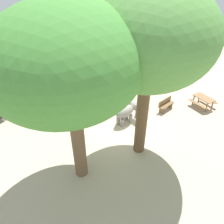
{
  "coord_description": "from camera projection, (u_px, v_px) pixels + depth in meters",
  "views": [
    {
      "loc": [
        -9.47,
        -5.08,
        8.87
      ],
      "look_at": [
        0.37,
        1.25,
        0.8
      ],
      "focal_mm": 34.53,
      "sensor_mm": 36.0,
      "label": 1
    }
  ],
  "objects": [
    {
      "name": "market_stall_orange",
      "position": [
        18.0,
        87.0,
        16.43
      ],
      "size": [
        2.5,
        2.5,
        2.52
      ],
      "color": "#59514C",
      "rests_on": "ground_plane"
    },
    {
      "name": "shade_tree_main",
      "position": [
        69.0,
        63.0,
        7.74
      ],
      "size": [
        6.12,
        5.61,
        8.15
      ],
      "color": "brown",
      "rests_on": "ground_plane"
    },
    {
      "name": "market_stall_green",
      "position": [
        44.0,
        75.0,
        18.23
      ],
      "size": [
        2.5,
        2.5,
        2.52
      ],
      "color": "#59514C",
      "rests_on": "ground_plane"
    },
    {
      "name": "elephant",
      "position": [
        127.0,
        111.0,
        14.21
      ],
      "size": [
        1.91,
        1.42,
        1.32
      ],
      "rotation": [
        0.0,
        0.0,
        5.97
      ],
      "color": "gray",
      "rests_on": "ground_plane"
    },
    {
      "name": "picnic_table_near",
      "position": [
        203.0,
        100.0,
        15.92
      ],
      "size": [
        1.99,
        2.0,
        0.78
      ],
      "rotation": [
        0.0,
        0.0,
        1.12
      ],
      "color": "olive",
      "rests_on": "ground_plane"
    },
    {
      "name": "ground_plane",
      "position": [
        125.0,
        131.0,
        13.86
      ],
      "size": [
        60.0,
        60.0,
        0.0
      ],
      "primitive_type": "plane",
      "color": "#BAA88C"
    },
    {
      "name": "person_handler",
      "position": [
        91.0,
        107.0,
        14.47
      ],
      "size": [
        0.48,
        0.32,
        1.62
      ],
      "rotation": [
        0.0,
        0.0,
        -1.22
      ],
      "color": "#3F3833",
      "rests_on": "ground_plane"
    },
    {
      "name": "feed_bucket",
      "position": [
        80.0,
        128.0,
        13.85
      ],
      "size": [
        0.36,
        0.36,
        0.32
      ],
      "primitive_type": "cylinder",
      "color": "gray",
      "rests_on": "ground_plane"
    },
    {
      "name": "wooden_bench",
      "position": [
        166.0,
        104.0,
        15.61
      ],
      "size": [
        1.46,
        0.75,
        0.88
      ],
      "rotation": [
        0.0,
        0.0,
        2.88
      ],
      "color": "brown",
      "rests_on": "ground_plane"
    },
    {
      "name": "shade_tree_secondary",
      "position": [
        149.0,
        38.0,
        8.9
      ],
      "size": [
        6.16,
        5.65,
        8.57
      ],
      "color": "brown",
      "rests_on": "ground_plane"
    }
  ]
}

